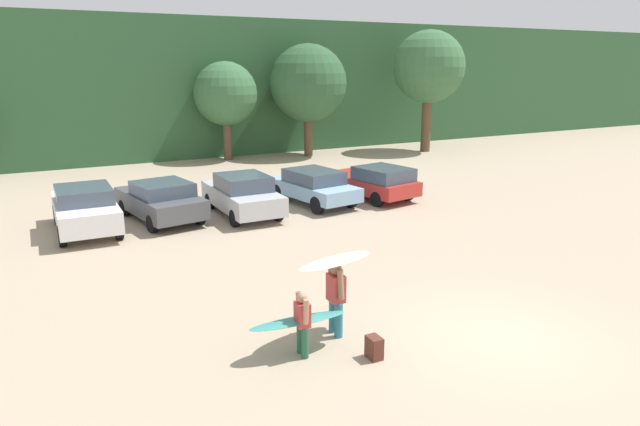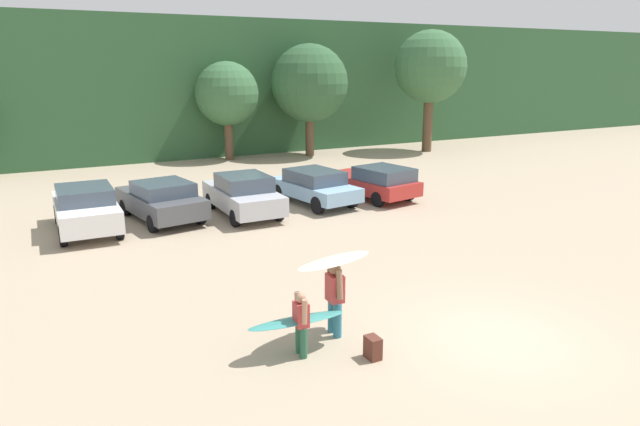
{
  "view_description": "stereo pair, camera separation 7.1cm",
  "coord_description": "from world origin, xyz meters",
  "px_view_note": "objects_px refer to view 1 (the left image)",
  "views": [
    {
      "loc": [
        -8.34,
        -7.77,
        5.56
      ],
      "look_at": [
        -0.83,
        6.34,
        1.34
      ],
      "focal_mm": 31.69,
      "sensor_mm": 36.0,
      "label": 1
    },
    {
      "loc": [
        -8.28,
        -7.81,
        5.56
      ],
      "look_at": [
        -0.83,
        6.34,
        1.34
      ],
      "focal_mm": 31.69,
      "sensor_mm": 36.0,
      "label": 2
    }
  ],
  "objects_px": {
    "parked_car_white": "(85,208)",
    "parked_car_silver": "(242,194)",
    "surfboard_teal": "(298,321)",
    "person_child": "(302,320)",
    "parked_car_dark_gray": "(161,200)",
    "parked_car_sky_blue": "(314,186)",
    "backpack_dropped": "(374,348)",
    "surfboard_cream": "(336,261)",
    "parked_car_red": "(373,181)",
    "person_adult": "(336,295)"
  },
  "relations": [
    {
      "from": "parked_car_white",
      "to": "parked_car_silver",
      "type": "xyz_separation_m",
      "value": [
        5.52,
        -0.4,
        -0.03
      ]
    },
    {
      "from": "surfboard_teal",
      "to": "person_child",
      "type": "bearing_deg",
      "value": 100.27
    },
    {
      "from": "parked_car_dark_gray",
      "to": "parked_car_sky_blue",
      "type": "bearing_deg",
      "value": -103.28
    },
    {
      "from": "parked_car_silver",
      "to": "backpack_dropped",
      "type": "height_order",
      "value": "parked_car_silver"
    },
    {
      "from": "parked_car_dark_gray",
      "to": "backpack_dropped",
      "type": "relative_size",
      "value": 10.04
    },
    {
      "from": "surfboard_cream",
      "to": "backpack_dropped",
      "type": "xyz_separation_m",
      "value": [
        0.19,
        -1.22,
        -1.44
      ]
    },
    {
      "from": "parked_car_sky_blue",
      "to": "person_child",
      "type": "height_order",
      "value": "parked_car_sky_blue"
    },
    {
      "from": "parked_car_dark_gray",
      "to": "surfboard_cream",
      "type": "xyz_separation_m",
      "value": [
        1.14,
        -10.94,
        0.9
      ]
    },
    {
      "from": "parked_car_silver",
      "to": "surfboard_cream",
      "type": "bearing_deg",
      "value": 170.24
    },
    {
      "from": "parked_car_sky_blue",
      "to": "person_child",
      "type": "distance_m",
      "value": 12.48
    },
    {
      "from": "person_child",
      "to": "surfboard_teal",
      "type": "bearing_deg",
      "value": -78.51
    },
    {
      "from": "parked_car_dark_gray",
      "to": "parked_car_silver",
      "type": "relative_size",
      "value": 1.02
    },
    {
      "from": "parked_car_red",
      "to": "surfboard_teal",
      "type": "xyz_separation_m",
      "value": [
        -8.66,
        -10.56,
        -0.06
      ]
    },
    {
      "from": "parked_car_sky_blue",
      "to": "surfboard_teal",
      "type": "bearing_deg",
      "value": 142.97
    },
    {
      "from": "parked_car_silver",
      "to": "parked_car_red",
      "type": "xyz_separation_m",
      "value": [
        5.87,
        -0.03,
        -0.05
      ]
    },
    {
      "from": "parked_car_white",
      "to": "parked_car_sky_blue",
      "type": "distance_m",
      "value": 8.69
    },
    {
      "from": "parked_car_dark_gray",
      "to": "parked_car_sky_blue",
      "type": "distance_m",
      "value": 6.1
    },
    {
      "from": "surfboard_teal",
      "to": "backpack_dropped",
      "type": "height_order",
      "value": "surfboard_teal"
    },
    {
      "from": "parked_car_silver",
      "to": "surfboard_cream",
      "type": "height_order",
      "value": "surfboard_cream"
    },
    {
      "from": "parked_car_white",
      "to": "parked_car_red",
      "type": "relative_size",
      "value": 0.95
    },
    {
      "from": "person_child",
      "to": "surfboard_teal",
      "type": "xyz_separation_m",
      "value": [
        -0.02,
        0.15,
        -0.06
      ]
    },
    {
      "from": "surfboard_cream",
      "to": "backpack_dropped",
      "type": "relative_size",
      "value": 4.36
    },
    {
      "from": "parked_car_dark_gray",
      "to": "parked_car_sky_blue",
      "type": "height_order",
      "value": "parked_car_dark_gray"
    },
    {
      "from": "parked_car_silver",
      "to": "person_adult",
      "type": "height_order",
      "value": "person_adult"
    },
    {
      "from": "parked_car_sky_blue",
      "to": "parked_car_red",
      "type": "xyz_separation_m",
      "value": [
        2.7,
        -0.28,
        -0.02
      ]
    },
    {
      "from": "parked_car_sky_blue",
      "to": "parked_car_dark_gray",
      "type": "bearing_deg",
      "value": 77.87
    },
    {
      "from": "parked_car_dark_gray",
      "to": "surfboard_teal",
      "type": "relative_size",
      "value": 2.21
    },
    {
      "from": "parked_car_white",
      "to": "parked_car_silver",
      "type": "height_order",
      "value": "parked_car_white"
    },
    {
      "from": "parked_car_white",
      "to": "surfboard_teal",
      "type": "bearing_deg",
      "value": -165.26
    },
    {
      "from": "parked_car_red",
      "to": "surfboard_cream",
      "type": "xyz_separation_m",
      "value": [
        -7.65,
        -10.25,
        0.92
      ]
    },
    {
      "from": "parked_car_sky_blue",
      "to": "surfboard_teal",
      "type": "xyz_separation_m",
      "value": [
        -5.96,
        -10.83,
        -0.08
      ]
    },
    {
      "from": "parked_car_white",
      "to": "parked_car_dark_gray",
      "type": "xyz_separation_m",
      "value": [
        2.61,
        0.27,
        -0.07
      ]
    },
    {
      "from": "person_adult",
      "to": "person_child",
      "type": "height_order",
      "value": "person_adult"
    },
    {
      "from": "parked_car_silver",
      "to": "parked_car_sky_blue",
      "type": "relative_size",
      "value": 1.0
    },
    {
      "from": "backpack_dropped",
      "to": "parked_car_sky_blue",
      "type": "bearing_deg",
      "value": 67.94
    },
    {
      "from": "surfboard_cream",
      "to": "backpack_dropped",
      "type": "distance_m",
      "value": 1.89
    },
    {
      "from": "parked_car_white",
      "to": "parked_car_dark_gray",
      "type": "height_order",
      "value": "parked_car_white"
    },
    {
      "from": "parked_car_sky_blue",
      "to": "parked_car_silver",
      "type": "bearing_deg",
      "value": 86.3
    },
    {
      "from": "parked_car_dark_gray",
      "to": "backpack_dropped",
      "type": "distance_m",
      "value": 12.24
    },
    {
      "from": "parked_car_red",
      "to": "person_adult",
      "type": "distance_m",
      "value": 12.76
    },
    {
      "from": "parked_car_dark_gray",
      "to": "person_adult",
      "type": "height_order",
      "value": "person_adult"
    },
    {
      "from": "parked_car_silver",
      "to": "person_child",
      "type": "bearing_deg",
      "value": 165.58
    },
    {
      "from": "parked_car_white",
      "to": "parked_car_sky_blue",
      "type": "height_order",
      "value": "parked_car_white"
    },
    {
      "from": "parked_car_red",
      "to": "parked_car_dark_gray",
      "type": "bearing_deg",
      "value": 75.8
    },
    {
      "from": "parked_car_sky_blue",
      "to": "backpack_dropped",
      "type": "relative_size",
      "value": 9.82
    },
    {
      "from": "person_adult",
      "to": "surfboard_teal",
      "type": "xyz_separation_m",
      "value": [
        -1.04,
        -0.33,
        -0.22
      ]
    },
    {
      "from": "parked_car_dark_gray",
      "to": "backpack_dropped",
      "type": "height_order",
      "value": "parked_car_dark_gray"
    },
    {
      "from": "parked_car_red",
      "to": "person_child",
      "type": "xyz_separation_m",
      "value": [
        -8.64,
        -10.7,
        0.0
      ]
    },
    {
      "from": "parked_car_dark_gray",
      "to": "person_child",
      "type": "bearing_deg",
      "value": 171.38
    },
    {
      "from": "person_child",
      "to": "surfboard_teal",
      "type": "distance_m",
      "value": 0.16
    }
  ]
}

